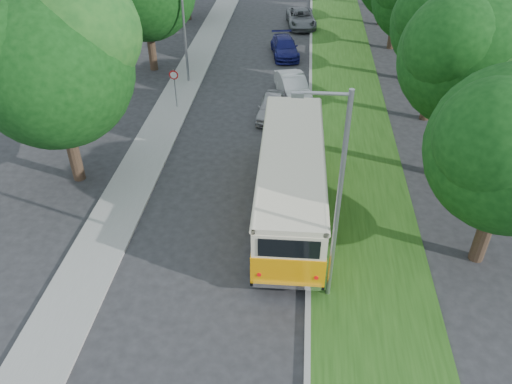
# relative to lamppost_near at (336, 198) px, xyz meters

# --- Properties ---
(ground) EXTENTS (120.00, 120.00, 0.00)m
(ground) POSITION_rel_lamppost_near_xyz_m (-4.21, 2.50, -4.37)
(ground) COLOR #272729
(ground) RESTS_ON ground
(curb) EXTENTS (0.20, 70.00, 0.15)m
(curb) POSITION_rel_lamppost_near_xyz_m (-0.61, 7.50, -4.29)
(curb) COLOR gray
(curb) RESTS_ON ground
(grass_verge) EXTENTS (4.50, 70.00, 0.13)m
(grass_verge) POSITION_rel_lamppost_near_xyz_m (1.74, 7.50, -4.30)
(grass_verge) COLOR #204913
(grass_verge) RESTS_ON ground
(sidewalk) EXTENTS (2.20, 70.00, 0.12)m
(sidewalk) POSITION_rel_lamppost_near_xyz_m (-9.01, 7.50, -4.31)
(sidewalk) COLOR gray
(sidewalk) RESTS_ON ground
(lamppost_near) EXTENTS (1.71, 0.16, 8.00)m
(lamppost_near) POSITION_rel_lamppost_near_xyz_m (0.00, 0.00, 0.00)
(lamppost_near) COLOR gray
(lamppost_near) RESTS_ON ground
(lamppost_far) EXTENTS (1.71, 0.16, 7.50)m
(lamppost_far) POSITION_rel_lamppost_near_xyz_m (-8.91, 18.50, -0.25)
(lamppost_far) COLOR gray
(lamppost_far) RESTS_ON ground
(warning_sign) EXTENTS (0.56, 0.10, 2.50)m
(warning_sign) POSITION_rel_lamppost_near_xyz_m (-8.71, 14.48, -2.66)
(warning_sign) COLOR gray
(warning_sign) RESTS_ON ground
(vintage_bus) EXTENTS (2.89, 10.58, 3.13)m
(vintage_bus) POSITION_rel_lamppost_near_xyz_m (-1.46, 4.94, -2.80)
(vintage_bus) COLOR #FF9F08
(vintage_bus) RESTS_ON ground
(car_silver) EXTENTS (1.76, 3.82, 1.27)m
(car_silver) POSITION_rel_lamppost_near_xyz_m (-2.89, 13.94, -3.73)
(car_silver) COLOR #A5A5AA
(car_silver) RESTS_ON ground
(car_white) EXTENTS (2.67, 4.60, 1.43)m
(car_white) POSITION_rel_lamppost_near_xyz_m (-1.74, 16.72, -3.65)
(car_white) COLOR silver
(car_white) RESTS_ON ground
(car_blue) EXTENTS (2.56, 4.74, 1.31)m
(car_blue) POSITION_rel_lamppost_near_xyz_m (-2.59, 24.08, -3.72)
(car_blue) COLOR navy
(car_blue) RESTS_ON ground
(car_grey) EXTENTS (2.88, 5.27, 1.40)m
(car_grey) POSITION_rel_lamppost_near_xyz_m (-1.51, 31.41, -3.67)
(car_grey) COLOR slate
(car_grey) RESTS_ON ground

